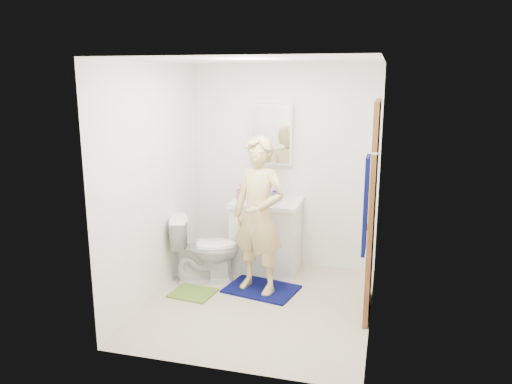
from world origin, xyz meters
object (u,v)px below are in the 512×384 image
Objects in this scene: toilet at (205,248)px; vanity_cabinet at (266,238)px; man at (259,216)px; toothbrush_cup at (277,196)px; medicine_cabinet at (271,134)px; soap_dispenser at (241,192)px; towel at (366,205)px.

vanity_cabinet is at bearing -70.83° from toilet.
vanity_cabinet is 0.48× the size of man.
man is (-0.04, -0.70, -0.05)m from toothbrush_cup.
soap_dispenser is (-0.30, -0.25, -0.66)m from medicine_cabinet.
toilet is (-0.59, -0.48, -0.02)m from vanity_cabinet.
soap_dispenser is at bearing 135.46° from towel.
soap_dispenser reaches higher than toilet.
towel is at bearing -55.39° from medicine_cabinet.
towel is 4.37× the size of soap_dispenser.
man is at bearing -121.95° from toilet.
vanity_cabinet reaches higher than toilet.
medicine_cabinet is 1.13m from man.
medicine_cabinet reaches higher than toilet.
towel is 1.05× the size of toilet.
toothbrush_cup is at bearing 14.56° from soap_dispenser.
man is (0.66, -0.14, 0.47)m from toilet.
toothbrush_cup is (0.70, 0.56, 0.52)m from toilet.
soap_dispenser is at bearing -52.77° from toilet.
medicine_cabinet is at bearing 40.21° from soap_dispenser.
medicine_cabinet reaches higher than soap_dispenser.
toilet is at bearing -141.01° from vanity_cabinet.
soap_dispenser is 1.40× the size of toothbrush_cup.
toilet is at bearing -130.05° from medicine_cabinet.
towel is 2.10m from soap_dispenser.
medicine_cabinet is 0.72m from toothbrush_cup.
towel is at bearing -55.40° from toothbrush_cup.
towel is 6.10× the size of toothbrush_cup.
soap_dispenser reaches higher than toothbrush_cup.
man is (-1.11, 0.86, -0.40)m from towel.
towel is (1.18, -1.71, -0.35)m from medicine_cabinet.
medicine_cabinet is at bearing 124.70° from toothbrush_cup.
vanity_cabinet is 1.22m from medicine_cabinet.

